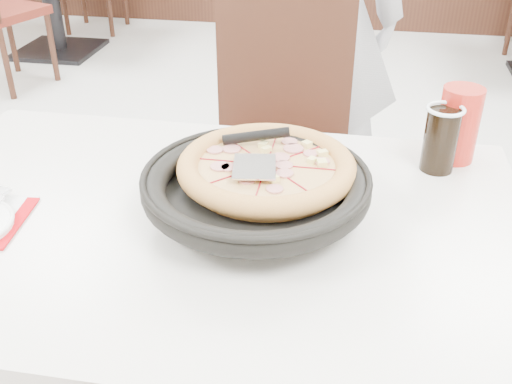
% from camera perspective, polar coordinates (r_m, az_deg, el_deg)
% --- Properties ---
extents(floor, '(7.00, 7.00, 0.00)m').
position_cam_1_polar(floor, '(2.05, -6.63, -10.49)').
color(floor, beige).
rests_on(floor, ground).
extents(main_table, '(1.22, 0.83, 0.75)m').
position_cam_1_polar(main_table, '(1.34, -4.83, -15.86)').
color(main_table, white).
rests_on(main_table, floor).
extents(chair_far, '(0.44, 0.44, 0.95)m').
position_cam_1_polar(chair_far, '(1.82, 2.05, 2.10)').
color(chair_far, black).
rests_on(chair_far, floor).
extents(trivet, '(0.13, 0.13, 0.04)m').
position_cam_1_polar(trivet, '(1.08, -0.03, -1.64)').
color(trivet, black).
rests_on(trivet, main_table).
extents(pizza_pan, '(0.35, 0.35, 0.01)m').
position_cam_1_polar(pizza_pan, '(1.07, 0.00, -0.37)').
color(pizza_pan, black).
rests_on(pizza_pan, trivet).
extents(pizza, '(0.29, 0.29, 0.02)m').
position_cam_1_polar(pizza, '(1.11, 1.01, 1.66)').
color(pizza, tan).
rests_on(pizza, pizza_pan).
extents(pizza_server, '(0.09, 0.11, 0.00)m').
position_cam_1_polar(pizza_server, '(1.06, -0.16, 2.44)').
color(pizza_server, silver).
rests_on(pizza_server, pizza).
extents(cola_glass, '(0.07, 0.07, 0.13)m').
position_cam_1_polar(cola_glass, '(1.28, 17.15, 4.67)').
color(cola_glass, black).
rests_on(cola_glass, main_table).
extents(red_cup, '(0.09, 0.09, 0.16)m').
position_cam_1_polar(red_cup, '(1.33, 18.70, 6.12)').
color(red_cup, '#AB1E14').
rests_on(red_cup, main_table).
extents(diner_person, '(0.63, 0.43, 1.66)m').
position_cam_1_polar(diner_person, '(2.14, 5.72, 16.59)').
color(diner_person, '#A4A3A8').
rests_on(diner_person, floor).
extents(bg_chair_left_near, '(0.53, 0.53, 0.95)m').
position_cam_1_polar(bg_chair_left_near, '(4.01, -23.20, 15.82)').
color(bg_chair_left_near, black).
rests_on(bg_chair_left_near, floor).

